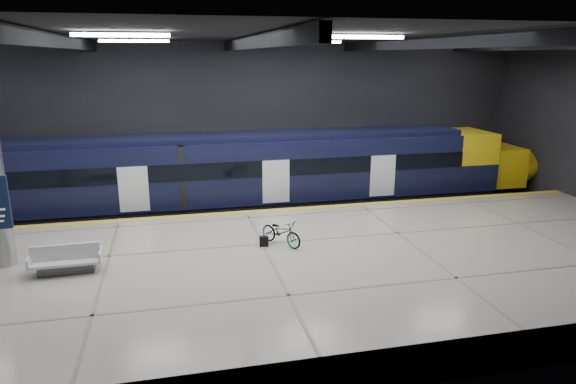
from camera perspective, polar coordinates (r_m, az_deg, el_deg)
name	(u,v)px	position (r m, az deg, el deg)	size (l,w,h in m)	color
ground	(258,263)	(18.99, -3.37, -7.83)	(30.00, 30.00, 0.00)	black
room_shell	(255,105)	(17.59, -3.67, 9.62)	(30.10, 16.10, 8.05)	black
platform	(271,276)	(16.51, -1.93, -9.35)	(30.00, 11.00, 1.10)	beige
safety_strip	(246,212)	(21.17, -4.67, -2.24)	(30.00, 0.40, 0.01)	gold
rails	(238,216)	(24.08, -5.58, -2.69)	(30.00, 1.52, 0.16)	gray
train	(244,175)	(23.60, -4.91, 1.94)	(29.40, 2.84, 3.79)	black
bench	(67,263)	(16.64, -23.38, -7.23)	(2.02, 0.87, 0.89)	#595B60
bicycle	(281,232)	(17.42, -0.76, -4.47)	(0.60, 1.72, 0.91)	#99999E
pannier_bag	(264,241)	(17.41, -2.69, -5.47)	(0.30, 0.18, 0.35)	black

